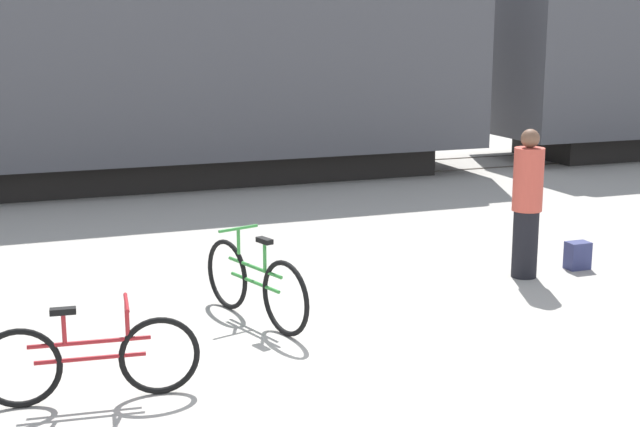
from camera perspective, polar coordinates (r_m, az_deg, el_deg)
ground_plane at (r=7.43m, az=5.81°, el=-11.54°), size 80.00×80.00×0.00m
freight_train at (r=17.04m, az=-10.45°, el=11.19°), size 40.09×3.00×5.29m
rail_near at (r=16.60m, az=-9.64°, el=1.60°), size 52.09×0.07×0.01m
rail_far at (r=17.99m, az=-10.53°, el=2.37°), size 52.09×0.07×0.01m
bicycle_green at (r=9.04m, az=-4.20°, el=-4.51°), size 0.60×1.75×0.93m
bicycle_maroon at (r=7.41m, az=-14.46°, el=-9.02°), size 1.73×0.46×0.81m
person_in_red at (r=10.76m, az=13.11°, el=0.61°), size 0.35×0.35×1.78m
backpack at (r=11.44m, az=16.16°, el=-2.59°), size 0.28×0.20×0.34m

